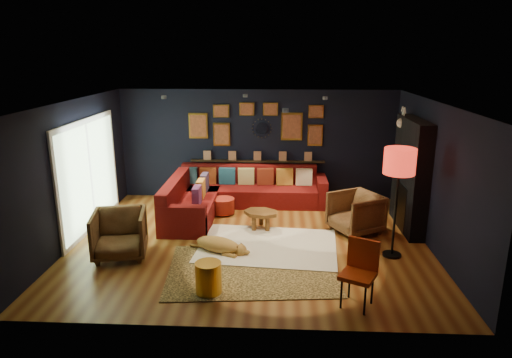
{
  "coord_description": "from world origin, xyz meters",
  "views": [
    {
      "loc": [
        0.5,
        -7.88,
        3.44
      ],
      "look_at": [
        0.09,
        0.3,
        1.14
      ],
      "focal_mm": 32.0,
      "sensor_mm": 36.0,
      "label": 1
    }
  ],
  "objects_px": {
    "armchair_right": "(356,211)",
    "gold_stool": "(208,278)",
    "pouf": "(223,206)",
    "coffee_table": "(261,215)",
    "armchair_left": "(119,232)",
    "orange_chair": "(360,267)",
    "dog": "(218,242)",
    "floor_lamp": "(399,165)",
    "sectional": "(228,196)"
  },
  "relations": [
    {
      "from": "floor_lamp",
      "to": "coffee_table",
      "type": "bearing_deg",
      "value": 154.67
    },
    {
      "from": "armchair_right",
      "to": "floor_lamp",
      "type": "distance_m",
      "value": 1.67
    },
    {
      "from": "armchair_left",
      "to": "dog",
      "type": "bearing_deg",
      "value": -3.44
    },
    {
      "from": "armchair_left",
      "to": "orange_chair",
      "type": "distance_m",
      "value": 4.1
    },
    {
      "from": "coffee_table",
      "to": "floor_lamp",
      "type": "relative_size",
      "value": 0.43
    },
    {
      "from": "armchair_right",
      "to": "dog",
      "type": "height_order",
      "value": "armchair_right"
    },
    {
      "from": "armchair_right",
      "to": "sectional",
      "type": "bearing_deg",
      "value": -144.29
    },
    {
      "from": "sectional",
      "to": "gold_stool",
      "type": "xyz_separation_m",
      "value": [
        0.11,
        -3.7,
        -0.08
      ]
    },
    {
      "from": "coffee_table",
      "to": "gold_stool",
      "type": "xyz_separation_m",
      "value": [
        -0.67,
        -2.53,
        -0.07
      ]
    },
    {
      "from": "coffee_table",
      "to": "armchair_left",
      "type": "bearing_deg",
      "value": -150.34
    },
    {
      "from": "sectional",
      "to": "coffee_table",
      "type": "distance_m",
      "value": 1.41
    },
    {
      "from": "armchair_right",
      "to": "dog",
      "type": "bearing_deg",
      "value": -96.99
    },
    {
      "from": "armchair_right",
      "to": "dog",
      "type": "distance_m",
      "value": 2.8
    },
    {
      "from": "gold_stool",
      "to": "armchair_left",
      "type": "bearing_deg",
      "value": 145.61
    },
    {
      "from": "coffee_table",
      "to": "floor_lamp",
      "type": "xyz_separation_m",
      "value": [
        2.33,
        -1.1,
        1.31
      ]
    },
    {
      "from": "pouf",
      "to": "gold_stool",
      "type": "xyz_separation_m",
      "value": [
        0.19,
        -3.39,
        0.05
      ]
    },
    {
      "from": "pouf",
      "to": "floor_lamp",
      "type": "height_order",
      "value": "floor_lamp"
    },
    {
      "from": "armchair_left",
      "to": "orange_chair",
      "type": "height_order",
      "value": "orange_chair"
    },
    {
      "from": "armchair_right",
      "to": "dog",
      "type": "xyz_separation_m",
      "value": [
        -2.57,
        -1.07,
        -0.24
      ]
    },
    {
      "from": "pouf",
      "to": "orange_chair",
      "type": "xyz_separation_m",
      "value": [
        2.34,
        -3.57,
        0.36
      ]
    },
    {
      "from": "sectional",
      "to": "dog",
      "type": "distance_m",
      "value": 2.29
    },
    {
      "from": "coffee_table",
      "to": "armchair_left",
      "type": "xyz_separation_m",
      "value": [
        -2.38,
        -1.36,
        0.13
      ]
    },
    {
      "from": "dog",
      "to": "armchair_right",
      "type": "bearing_deg",
      "value": 45.93
    },
    {
      "from": "coffee_table",
      "to": "gold_stool",
      "type": "bearing_deg",
      "value": -104.79
    },
    {
      "from": "armchair_right",
      "to": "gold_stool",
      "type": "height_order",
      "value": "armchair_right"
    },
    {
      "from": "dog",
      "to": "coffee_table",
      "type": "bearing_deg",
      "value": 80.34
    },
    {
      "from": "gold_stool",
      "to": "floor_lamp",
      "type": "xyz_separation_m",
      "value": [
        3.0,
        1.43,
        1.38
      ]
    },
    {
      "from": "armchair_right",
      "to": "orange_chair",
      "type": "relative_size",
      "value": 0.93
    },
    {
      "from": "pouf",
      "to": "floor_lamp",
      "type": "distance_m",
      "value": 4.01
    },
    {
      "from": "armchair_left",
      "to": "floor_lamp",
      "type": "xyz_separation_m",
      "value": [
        4.71,
        0.25,
        1.18
      ]
    },
    {
      "from": "dog",
      "to": "gold_stool",
      "type": "bearing_deg",
      "value": -64.56
    },
    {
      "from": "pouf",
      "to": "orange_chair",
      "type": "bearing_deg",
      "value": -56.71
    },
    {
      "from": "pouf",
      "to": "gold_stool",
      "type": "bearing_deg",
      "value": -86.82
    },
    {
      "from": "pouf",
      "to": "gold_stool",
      "type": "distance_m",
      "value": 3.4
    },
    {
      "from": "floor_lamp",
      "to": "armchair_left",
      "type": "bearing_deg",
      "value": -176.93
    },
    {
      "from": "sectional",
      "to": "armchair_right",
      "type": "xyz_separation_m",
      "value": [
        2.63,
        -1.21,
        0.11
      ]
    },
    {
      "from": "armchair_right",
      "to": "armchair_left",
      "type": "bearing_deg",
      "value": -102.36
    },
    {
      "from": "orange_chair",
      "to": "dog",
      "type": "distance_m",
      "value": 2.75
    },
    {
      "from": "pouf",
      "to": "coffee_table",
      "type": "bearing_deg",
      "value": -45.12
    },
    {
      "from": "pouf",
      "to": "orange_chair",
      "type": "relative_size",
      "value": 0.52
    },
    {
      "from": "pouf",
      "to": "dog",
      "type": "bearing_deg",
      "value": -86.09
    },
    {
      "from": "gold_stool",
      "to": "orange_chair",
      "type": "xyz_separation_m",
      "value": [
        2.15,
        -0.18,
        0.31
      ]
    },
    {
      "from": "armchair_right",
      "to": "orange_chair",
      "type": "height_order",
      "value": "orange_chair"
    },
    {
      "from": "pouf",
      "to": "armchair_left",
      "type": "height_order",
      "value": "armchair_left"
    },
    {
      "from": "armchair_right",
      "to": "floor_lamp",
      "type": "relative_size",
      "value": 0.45
    },
    {
      "from": "coffee_table",
      "to": "gold_stool",
      "type": "distance_m",
      "value": 2.62
    },
    {
      "from": "coffee_table",
      "to": "orange_chair",
      "type": "height_order",
      "value": "orange_chair"
    },
    {
      "from": "armchair_left",
      "to": "gold_stool",
      "type": "bearing_deg",
      "value": -46.16
    },
    {
      "from": "floor_lamp",
      "to": "dog",
      "type": "xyz_separation_m",
      "value": [
        -3.05,
        -0.01,
        -1.43
      ]
    },
    {
      "from": "sectional",
      "to": "coffee_table",
      "type": "xyz_separation_m",
      "value": [
        0.78,
        -1.17,
        -0.01
      ]
    }
  ]
}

